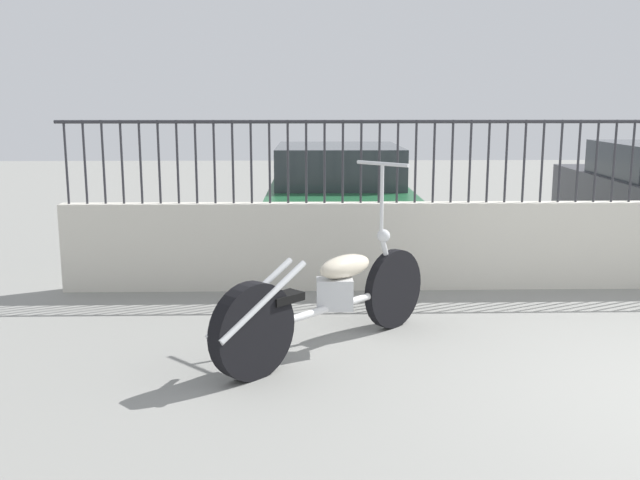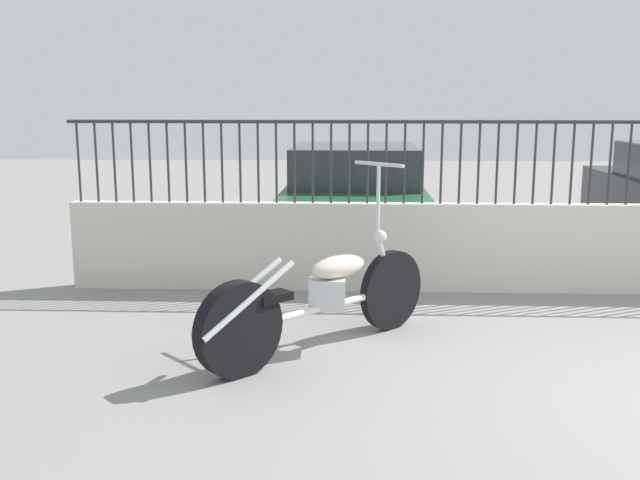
% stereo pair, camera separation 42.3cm
% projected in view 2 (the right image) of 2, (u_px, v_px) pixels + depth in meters
% --- Properties ---
extents(low_wall, '(10.49, 0.18, 0.90)m').
position_uv_depth(low_wall, '(585.00, 248.00, 7.21)').
color(low_wall, beige).
rests_on(low_wall, ground_plane).
extents(fence_railing, '(10.49, 0.04, 0.83)m').
position_uv_depth(fence_railing, '(592.00, 149.00, 7.02)').
color(fence_railing, '#2D2D33').
rests_on(fence_railing, low_wall).
extents(motorcycle_white, '(1.71, 1.70, 1.44)m').
position_uv_depth(motorcycle_white, '(311.00, 302.00, 5.41)').
color(motorcycle_white, black).
rests_on(motorcycle_white, ground_plane).
extents(car_green, '(1.83, 4.19, 1.35)m').
position_uv_depth(car_green, '(355.00, 195.00, 9.64)').
color(car_green, black).
rests_on(car_green, ground_plane).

